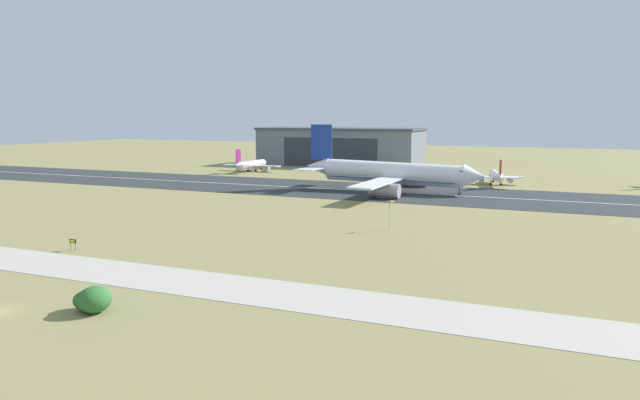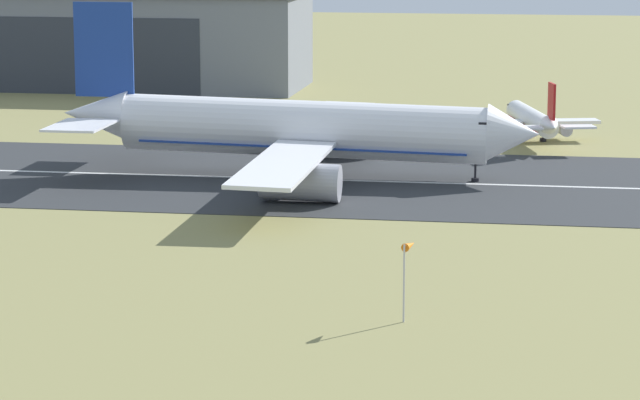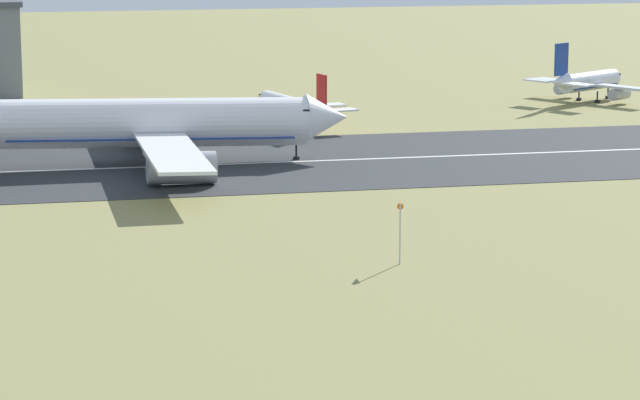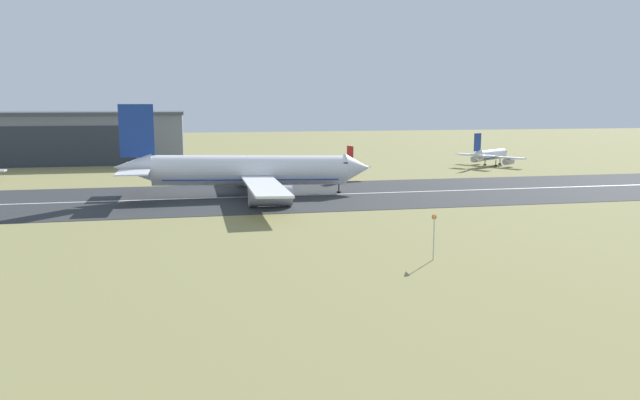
# 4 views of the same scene
# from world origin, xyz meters

# --- Properties ---
(ground_plane) EXTENTS (654.59, 654.59, 0.00)m
(ground_plane) POSITION_xyz_m (0.00, 60.11, 0.00)
(ground_plane) COLOR olive
(runway_strip) EXTENTS (414.59, 40.36, 0.06)m
(runway_strip) POSITION_xyz_m (0.00, 120.22, 0.03)
(runway_strip) COLOR #2B2D30
(runway_strip) RESTS_ON ground_plane
(runway_centreline) EXTENTS (373.13, 0.70, 0.01)m
(runway_centreline) POSITION_xyz_m (0.00, 120.22, 0.07)
(runway_centreline) COLOR silver
(runway_centreline) RESTS_ON runway_strip
(hangar_building) EXTENTS (70.48, 23.86, 16.00)m
(hangar_building) POSITION_xyz_m (-41.42, 201.63, 8.02)
(hangar_building) COLOR slate
(hangar_building) RESTS_ON ground_plane
(airplane_landing) EXTENTS (52.31, 60.93, 18.75)m
(airplane_landing) POSITION_xyz_m (7.26, 121.75, 5.12)
(airplane_landing) COLOR white
(airplane_landing) RESTS_ON ground_plane
(airplane_parked_west) EXTENTS (17.40, 23.25, 8.45)m
(airplane_parked_west) POSITION_xyz_m (31.44, 151.41, 2.79)
(airplane_parked_west) COLOR white
(airplane_parked_west) RESTS_ON ground_plane
(windsock_pole) EXTENTS (1.05, 2.07, 5.64)m
(windsock_pole) POSITION_xyz_m (24.80, 65.80, 4.98)
(windsock_pole) COLOR #B7B7BC
(windsock_pole) RESTS_ON ground_plane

